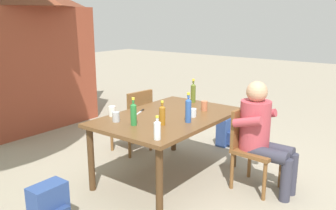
{
  "coord_description": "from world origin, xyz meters",
  "views": [
    {
      "loc": [
        -3.04,
        -2.31,
        1.82
      ],
      "look_at": [
        0.0,
        0.0,
        0.87
      ],
      "focal_mm": 37.9,
      "sensor_mm": 36.0,
      "label": 1
    }
  ],
  "objects_px": {
    "cup_white": "(112,111)",
    "backpack_by_far_side": "(50,209)",
    "cup_steel": "(116,117)",
    "cup_terracotta": "(204,106)",
    "chair_near_right": "(251,144)",
    "bottle_green": "(134,113)",
    "bottle_olive": "(193,92)",
    "table_knife": "(140,112)",
    "bottle_amber": "(162,115)",
    "bottle_clear": "(157,129)",
    "person_in_white_shirt": "(262,131)",
    "chair_far_right": "(134,118)",
    "backpack_by_near_side": "(227,132)",
    "dining_table": "(168,122)",
    "bottle_blue": "(188,110)",
    "cup_glass": "(193,113)",
    "brick_kiosk": "(17,46)"
  },
  "relations": [
    {
      "from": "chair_far_right",
      "to": "bottle_green",
      "type": "relative_size",
      "value": 3.02
    },
    {
      "from": "bottle_clear",
      "to": "brick_kiosk",
      "type": "height_order",
      "value": "brick_kiosk"
    },
    {
      "from": "bottle_blue",
      "to": "cup_steel",
      "type": "height_order",
      "value": "bottle_blue"
    },
    {
      "from": "table_knife",
      "to": "bottle_amber",
      "type": "bearing_deg",
      "value": -114.94
    },
    {
      "from": "bottle_amber",
      "to": "bottle_clear",
      "type": "bearing_deg",
      "value": -147.67
    },
    {
      "from": "person_in_white_shirt",
      "to": "bottle_green",
      "type": "distance_m",
      "value": 1.35
    },
    {
      "from": "bottle_green",
      "to": "bottle_clear",
      "type": "relative_size",
      "value": 1.3
    },
    {
      "from": "bottle_green",
      "to": "cup_terracotta",
      "type": "distance_m",
      "value": 0.97
    },
    {
      "from": "bottle_clear",
      "to": "brick_kiosk",
      "type": "bearing_deg",
      "value": 76.23
    },
    {
      "from": "cup_steel",
      "to": "brick_kiosk",
      "type": "height_order",
      "value": "brick_kiosk"
    },
    {
      "from": "bottle_olive",
      "to": "brick_kiosk",
      "type": "bearing_deg",
      "value": 97.79
    },
    {
      "from": "table_knife",
      "to": "backpack_by_near_side",
      "type": "xyz_separation_m",
      "value": [
        1.47,
        -0.36,
        -0.56
      ]
    },
    {
      "from": "chair_far_right",
      "to": "bottle_amber",
      "type": "distance_m",
      "value": 1.27
    },
    {
      "from": "bottle_blue",
      "to": "bottle_green",
      "type": "bearing_deg",
      "value": 137.83
    },
    {
      "from": "bottle_amber",
      "to": "backpack_by_near_side",
      "type": "relative_size",
      "value": 0.62
    },
    {
      "from": "bottle_olive",
      "to": "table_knife",
      "type": "xyz_separation_m",
      "value": [
        -0.77,
        0.22,
        -0.13
      ]
    },
    {
      "from": "person_in_white_shirt",
      "to": "backpack_by_near_side",
      "type": "bearing_deg",
      "value": 42.43
    },
    {
      "from": "chair_near_right",
      "to": "bottle_blue",
      "type": "bearing_deg",
      "value": 131.43
    },
    {
      "from": "cup_glass",
      "to": "backpack_by_near_side",
      "type": "relative_size",
      "value": 0.23
    },
    {
      "from": "brick_kiosk",
      "to": "backpack_by_near_side",
      "type": "bearing_deg",
      "value": -71.52
    },
    {
      "from": "chair_near_right",
      "to": "person_in_white_shirt",
      "type": "height_order",
      "value": "person_in_white_shirt"
    },
    {
      "from": "bottle_blue",
      "to": "bottle_olive",
      "type": "distance_m",
      "value": 0.89
    },
    {
      "from": "bottle_blue",
      "to": "backpack_by_near_side",
      "type": "height_order",
      "value": "bottle_blue"
    },
    {
      "from": "dining_table",
      "to": "person_in_white_shirt",
      "type": "height_order",
      "value": "person_in_white_shirt"
    },
    {
      "from": "chair_near_right",
      "to": "cup_glass",
      "type": "relative_size",
      "value": 9.47
    },
    {
      "from": "backpack_by_near_side",
      "to": "backpack_by_far_side",
      "type": "distance_m",
      "value": 2.86
    },
    {
      "from": "person_in_white_shirt",
      "to": "bottle_olive",
      "type": "xyz_separation_m",
      "value": [
        0.32,
        1.07,
        0.22
      ]
    },
    {
      "from": "bottle_green",
      "to": "table_knife",
      "type": "height_order",
      "value": "bottle_green"
    },
    {
      "from": "person_in_white_shirt",
      "to": "chair_near_right",
      "type": "bearing_deg",
      "value": 86.68
    },
    {
      "from": "bottle_olive",
      "to": "cup_terracotta",
      "type": "bearing_deg",
      "value": -128.74
    },
    {
      "from": "cup_white",
      "to": "backpack_by_far_side",
      "type": "relative_size",
      "value": 0.26
    },
    {
      "from": "backpack_by_near_side",
      "to": "brick_kiosk",
      "type": "height_order",
      "value": "brick_kiosk"
    },
    {
      "from": "bottle_olive",
      "to": "table_knife",
      "type": "bearing_deg",
      "value": 164.05
    },
    {
      "from": "bottle_green",
      "to": "cup_steel",
      "type": "xyz_separation_m",
      "value": [
        -0.02,
        0.23,
        -0.07
      ]
    },
    {
      "from": "cup_steel",
      "to": "cup_terracotta",
      "type": "height_order",
      "value": "cup_terracotta"
    },
    {
      "from": "cup_glass",
      "to": "table_knife",
      "type": "bearing_deg",
      "value": 108.62
    },
    {
      "from": "dining_table",
      "to": "bottle_clear",
      "type": "distance_m",
      "value": 0.82
    },
    {
      "from": "cup_terracotta",
      "to": "dining_table",
      "type": "bearing_deg",
      "value": 153.63
    },
    {
      "from": "table_knife",
      "to": "backpack_by_far_side",
      "type": "bearing_deg",
      "value": -173.08
    },
    {
      "from": "bottle_blue",
      "to": "chair_far_right",
      "type": "bearing_deg",
      "value": 69.34
    },
    {
      "from": "backpack_by_far_side",
      "to": "cup_white",
      "type": "bearing_deg",
      "value": 15.98
    },
    {
      "from": "table_knife",
      "to": "backpack_by_near_side",
      "type": "height_order",
      "value": "table_knife"
    },
    {
      "from": "cup_steel",
      "to": "backpack_by_near_side",
      "type": "xyz_separation_m",
      "value": [
        1.91,
        -0.31,
        -0.61
      ]
    },
    {
      "from": "chair_near_right",
      "to": "cup_terracotta",
      "type": "bearing_deg",
      "value": 85.36
    },
    {
      "from": "bottle_green",
      "to": "cup_terracotta",
      "type": "relative_size",
      "value": 2.55
    },
    {
      "from": "chair_near_right",
      "to": "bottle_green",
      "type": "distance_m",
      "value": 1.31
    },
    {
      "from": "cup_terracotta",
      "to": "table_knife",
      "type": "bearing_deg",
      "value": 132.45
    },
    {
      "from": "bottle_olive",
      "to": "cup_steel",
      "type": "height_order",
      "value": "bottle_olive"
    },
    {
      "from": "bottle_blue",
      "to": "cup_steel",
      "type": "distance_m",
      "value": 0.76
    },
    {
      "from": "bottle_green",
      "to": "backpack_by_near_side",
      "type": "relative_size",
      "value": 0.71
    }
  ]
}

